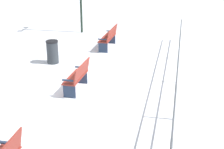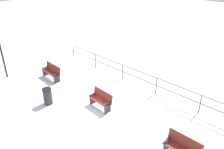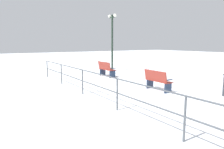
# 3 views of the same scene
# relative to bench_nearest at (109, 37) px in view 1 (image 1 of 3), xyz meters

# --- Properties ---
(ground_plane) EXTENTS (80.00, 80.00, 0.00)m
(ground_plane) POSITION_rel_bench_nearest_xyz_m (0.21, 4.61, -0.50)
(ground_plane) COLOR white
(ground_plane) RESTS_ON ground
(bench_nearest) EXTENTS (0.56, 1.63, 0.94)m
(bench_nearest) POSITION_rel_bench_nearest_xyz_m (0.00, 0.00, 0.00)
(bench_nearest) COLOR maroon
(bench_nearest) RESTS_ON ground
(bench_second) EXTENTS (0.54, 1.37, 0.92)m
(bench_second) POSITION_rel_bench_nearest_xyz_m (-0.00, 4.62, -0.02)
(bench_second) COLOR maroon
(bench_second) RESTS_ON ground
(waterfront_railing) EXTENTS (0.05, 12.86, 1.04)m
(waterfront_railing) POSITION_rel_bench_nearest_xyz_m (-3.06, 4.61, 0.22)
(waterfront_railing) COLOR #4C5156
(waterfront_railing) RESTS_ON ground
(trash_bin) EXTENTS (0.47, 0.47, 0.90)m
(trash_bin) POSITION_rel_bench_nearest_xyz_m (1.72, 2.36, -0.04)
(trash_bin) COLOR #2D3338
(trash_bin) RESTS_ON ground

